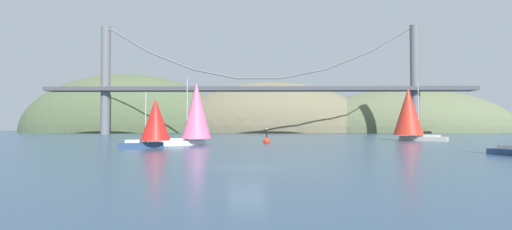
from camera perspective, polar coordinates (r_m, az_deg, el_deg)
ground_plane at (r=27.40m, az=-1.29°, el=-7.47°), size 360.00×360.00×0.00m
headland_left at (r=171.67m, az=-18.11°, el=-2.34°), size 85.66×44.00×47.22m
headland_right at (r=172.62m, az=20.95°, el=-2.31°), size 86.74×44.00×35.13m
headland_center at (r=162.30m, az=2.36°, el=-2.46°), size 80.74×44.00×40.64m
suspension_bridge at (r=122.84m, az=0.47°, el=4.25°), size 130.99×6.00×33.65m
sailboat_red_spinnaker at (r=52.13m, az=-14.31°, el=-0.89°), size 6.77×4.39×7.03m
sailboat_pink_spinnaker at (r=58.88m, az=-8.59°, el=0.43°), size 7.96×6.36×9.52m
sailboat_scarlet_sail at (r=79.46m, az=20.98°, el=0.32°), size 9.77×8.47×10.21m
channel_buoy at (r=63.46m, az=1.54°, el=-3.71°), size 1.10×1.10×2.64m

